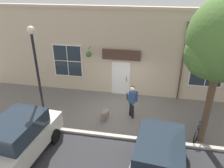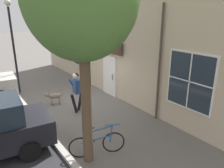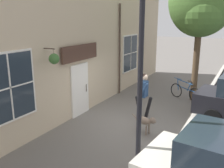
{
  "view_description": "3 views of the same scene",
  "coord_description": "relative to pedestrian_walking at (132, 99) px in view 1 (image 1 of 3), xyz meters",
  "views": [
    {
      "loc": [
        9.73,
        1.29,
        6.53
      ],
      "look_at": [
        -0.89,
        -0.68,
        1.25
      ],
      "focal_mm": 35.0,
      "sensor_mm": 36.0,
      "label": 1
    },
    {
      "loc": [
        4.12,
        8.65,
        4.17
      ],
      "look_at": [
        -0.78,
        1.79,
        1.42
      ],
      "focal_mm": 35.0,
      "sensor_mm": 36.0,
      "label": 2
    },
    {
      "loc": [
        3.59,
        -8.19,
        3.83
      ],
      "look_at": [
        -1.33,
        0.8,
        1.12
      ],
      "focal_mm": 40.0,
      "sensor_mm": 36.0,
      "label": 3
    }
  ],
  "objects": [
    {
      "name": "pedestrian_walking",
      "position": [
        0.0,
        0.0,
        0.0
      ],
      "size": [
        0.67,
        0.56,
        1.79
      ],
      "color": "black",
      "rests_on": "ground_plane"
    },
    {
      "name": "parked_car_mid_block",
      "position": [
        3.86,
        1.28,
        -0.21
      ],
      "size": [
        4.45,
        2.24,
        1.75
      ],
      "color": "black",
      "rests_on": "ground_plane"
    },
    {
      "name": "street_tree_by_curb",
      "position": [
        1.32,
        3.14,
        3.33
      ],
      "size": [
        2.85,
        2.59,
        6.13
      ],
      "color": "brown",
      "rests_on": "ground_plane"
    },
    {
      "name": "ground_plane",
      "position": [
        -0.22,
        -0.55,
        -1.09
      ],
      "size": [
        90.0,
        90.0,
        0.0
      ],
      "primitive_type": "plane",
      "color": "#66605B"
    },
    {
      "name": "street_lamp",
      "position": [
        1.47,
        -4.06,
        2.06
      ],
      "size": [
        0.32,
        0.32,
        4.81
      ],
      "color": "black",
      "rests_on": "ground_plane"
    },
    {
      "name": "dog_on_leash",
      "position": [
        0.57,
        -1.29,
        -0.64
      ],
      "size": [
        1.01,
        0.42,
        0.68
      ],
      "color": "#7F6B5B",
      "rests_on": "ground_plane"
    },
    {
      "name": "parked_car_nearest_curb",
      "position": [
        3.73,
        -4.08,
        -0.21
      ],
      "size": [
        4.45,
        2.24,
        1.75
      ],
      "color": "beige",
      "rests_on": "ground_plane"
    },
    {
      "name": "storefront_facade",
      "position": [
        -2.56,
        -0.54,
        1.5
      ],
      "size": [
        0.95,
        18.0,
        5.19
      ],
      "color": "#C6B293",
      "rests_on": "ground_plane"
    },
    {
      "name": "leaning_bicycle",
      "position": [
        0.92,
        3.15,
        -0.71
      ],
      "size": [
        1.63,
        0.71,
        1.0
      ],
      "color": "black",
      "rests_on": "ground_plane"
    }
  ]
}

